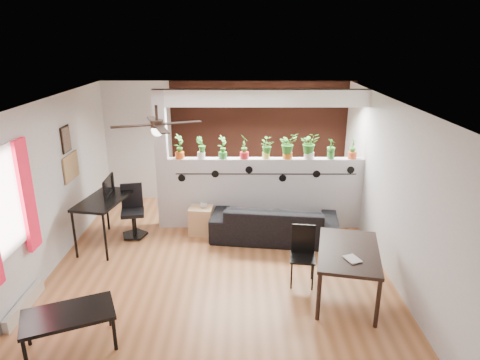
# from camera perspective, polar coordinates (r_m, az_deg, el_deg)

# --- Properties ---
(room_shell) EXTENTS (6.30, 7.10, 2.90)m
(room_shell) POSITION_cam_1_polar(r_m,az_deg,el_deg) (6.44, -2.93, -1.16)
(room_shell) COLOR #9D5E33
(room_shell) RESTS_ON ground
(partition_wall) EXTENTS (3.60, 0.18, 1.35)m
(partition_wall) POSITION_cam_1_polar(r_m,az_deg,el_deg) (8.07, 3.37, -1.73)
(partition_wall) COLOR #BCBCC1
(partition_wall) RESTS_ON ground
(ceiling_header) EXTENTS (3.60, 0.18, 0.30)m
(ceiling_header) POSITION_cam_1_polar(r_m,az_deg,el_deg) (7.64, 3.63, 10.86)
(ceiling_header) COLOR white
(ceiling_header) RESTS_ON room_shell
(pier_column) EXTENTS (0.22, 0.20, 2.60)m
(pier_column) POSITION_cam_1_polar(r_m,az_deg,el_deg) (8.00, -10.35, 2.51)
(pier_column) COLOR #BCBCC1
(pier_column) RESTS_ON ground
(brick_panel) EXTENTS (3.90, 0.05, 2.60)m
(brick_panel) POSITION_cam_1_polar(r_m,az_deg,el_deg) (9.29, 2.96, 5.06)
(brick_panel) COLOR #96412B
(brick_panel) RESTS_ON ground
(vine_decal) EXTENTS (3.31, 0.01, 0.30)m
(vine_decal) POSITION_cam_1_polar(r_m,az_deg,el_deg) (7.85, 3.47, 0.80)
(vine_decal) COLOR black
(vine_decal) RESTS_ON partition_wall
(window_assembly) EXTENTS (0.09, 1.30, 1.55)m
(window_assembly) POSITION_cam_1_polar(r_m,az_deg,el_deg) (5.99, -28.88, -3.01)
(window_assembly) COLOR white
(window_assembly) RESTS_ON room_shell
(baseboard_heater) EXTENTS (0.08, 1.00, 0.18)m
(baseboard_heater) POSITION_cam_1_polar(r_m,az_deg,el_deg) (6.59, -26.78, -14.59)
(baseboard_heater) COLOR beige
(baseboard_heater) RESTS_ON ground
(corkboard) EXTENTS (0.03, 0.60, 0.45)m
(corkboard) POSITION_cam_1_polar(r_m,az_deg,el_deg) (7.88, -21.61, 1.62)
(corkboard) COLOR #A17B4E
(corkboard) RESTS_ON room_shell
(framed_art) EXTENTS (0.03, 0.34, 0.44)m
(framed_art) POSITION_cam_1_polar(r_m,az_deg,el_deg) (7.72, -22.20, 5.06)
(framed_art) COLOR #8C7259
(framed_art) RESTS_ON room_shell
(ceiling_fan) EXTENTS (1.19, 1.19, 0.43)m
(ceiling_fan) POSITION_cam_1_polar(r_m,az_deg,el_deg) (5.98, -10.98, 7.06)
(ceiling_fan) COLOR black
(ceiling_fan) RESTS_ON room_shell
(potted_plant_0) EXTENTS (0.28, 0.30, 0.46)m
(potted_plant_0) POSITION_cam_1_polar(r_m,az_deg,el_deg) (7.87, -8.10, 4.56)
(potted_plant_0) COLOR #DE551A
(potted_plant_0) RESTS_ON partition_wall
(potted_plant_1) EXTENTS (0.23, 0.20, 0.41)m
(potted_plant_1) POSITION_cam_1_polar(r_m,az_deg,el_deg) (7.83, -5.22, 4.41)
(potted_plant_1) COLOR white
(potted_plant_1) RESTS_ON partition_wall
(potted_plant_2) EXTENTS (0.27, 0.28, 0.43)m
(potted_plant_2) POSITION_cam_1_polar(r_m,az_deg,el_deg) (7.80, -2.32, 4.50)
(potted_plant_2) COLOR green
(potted_plant_2) RESTS_ON partition_wall
(potted_plant_3) EXTENTS (0.24, 0.27, 0.45)m
(potted_plant_3) POSITION_cam_1_polar(r_m,az_deg,el_deg) (7.79, 0.59, 4.57)
(potted_plant_3) COLOR red
(potted_plant_3) RESTS_ON partition_wall
(potted_plant_4) EXTENTS (0.24, 0.24, 0.39)m
(potted_plant_4) POSITION_cam_1_polar(r_m,az_deg,el_deg) (7.81, 3.50, 4.35)
(potted_plant_4) COLOR gold
(potted_plant_4) RESTS_ON partition_wall
(potted_plant_5) EXTENTS (0.32, 0.30, 0.48)m
(potted_plant_5) POSITION_cam_1_polar(r_m,az_deg,el_deg) (7.83, 6.40, 4.64)
(potted_plant_5) COLOR orange
(potted_plant_5) RESTS_ON partition_wall
(potted_plant_6) EXTENTS (0.26, 0.22, 0.49)m
(potted_plant_6) POSITION_cam_1_polar(r_m,az_deg,el_deg) (7.88, 9.27, 4.64)
(potted_plant_6) COLOR silver
(potted_plant_6) RESTS_ON partition_wall
(potted_plant_7) EXTENTS (0.22, 0.23, 0.37)m
(potted_plant_7) POSITION_cam_1_polar(r_m,az_deg,el_deg) (7.97, 12.06, 4.21)
(potted_plant_7) COLOR #348F34
(potted_plant_7) RESTS_ON partition_wall
(potted_plant_8) EXTENTS (0.23, 0.26, 0.44)m
(potted_plant_8) POSITION_cam_1_polar(r_m,az_deg,el_deg) (8.05, 14.83, 4.37)
(potted_plant_8) COLOR #CD4920
(potted_plant_8) RESTS_ON partition_wall
(sofa) EXTENTS (2.20, 1.09, 0.62)m
(sofa) POSITION_cam_1_polar(r_m,az_deg,el_deg) (7.71, 4.55, -5.70)
(sofa) COLOR black
(sofa) RESTS_ON ground
(cube_shelf) EXTENTS (0.45, 0.41, 0.51)m
(cube_shelf) POSITION_cam_1_polar(r_m,az_deg,el_deg) (7.94, -5.21, -5.40)
(cube_shelf) COLOR tan
(cube_shelf) RESTS_ON ground
(cup) EXTENTS (0.14, 0.14, 0.10)m
(cup) POSITION_cam_1_polar(r_m,az_deg,el_deg) (7.81, -4.91, -3.35)
(cup) COLOR gray
(cup) RESTS_ON cube_shelf
(computer_desk) EXTENTS (0.83, 1.28, 0.86)m
(computer_desk) POSITION_cam_1_polar(r_m,az_deg,el_deg) (7.67, -17.67, -2.92)
(computer_desk) COLOR black
(computer_desk) RESTS_ON ground
(monitor) EXTENTS (0.32, 0.06, 0.18)m
(monitor) POSITION_cam_1_polar(r_m,az_deg,el_deg) (7.75, -17.47, -1.32)
(monitor) COLOR black
(monitor) RESTS_ON computer_desk
(office_chair) EXTENTS (0.49, 0.49, 0.95)m
(office_chair) POSITION_cam_1_polar(r_m,az_deg,el_deg) (8.00, -14.08, -4.47)
(office_chair) COLOR black
(office_chair) RESTS_ON ground
(dining_table) EXTENTS (1.06, 1.46, 0.72)m
(dining_table) POSITION_cam_1_polar(r_m,az_deg,el_deg) (6.10, 14.27, -9.67)
(dining_table) COLOR black
(dining_table) RESTS_ON ground
(book) EXTENTS (0.24, 0.27, 0.02)m
(book) POSITION_cam_1_polar(r_m,az_deg,el_deg) (5.78, 14.06, -10.34)
(book) COLOR gray
(book) RESTS_ON dining_table
(folding_chair) EXTENTS (0.40, 0.40, 0.88)m
(folding_chair) POSITION_cam_1_polar(r_m,az_deg,el_deg) (6.39, 8.39, -9.14)
(folding_chair) COLOR black
(folding_chair) RESTS_ON ground
(coffee_table) EXTENTS (1.15, 0.91, 0.47)m
(coffee_table) POSITION_cam_1_polar(r_m,az_deg,el_deg) (5.52, -21.92, -16.56)
(coffee_table) COLOR black
(coffee_table) RESTS_ON ground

